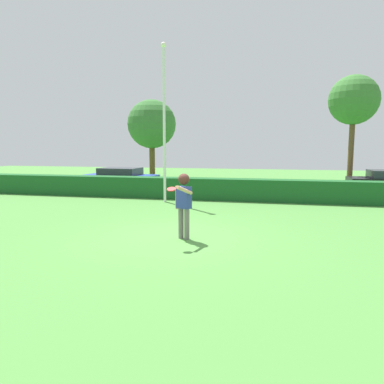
% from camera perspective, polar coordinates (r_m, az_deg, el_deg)
% --- Properties ---
extents(ground_plane, '(60.00, 60.00, 0.00)m').
position_cam_1_polar(ground_plane, '(9.86, -2.82, -7.30)').
color(ground_plane, '#49843A').
extents(person, '(0.53, 0.83, 1.77)m').
position_cam_1_polar(person, '(9.52, -1.35, -1.07)').
color(person, slate).
rests_on(person, ground).
extents(frisbee, '(0.22, 0.22, 0.09)m').
position_cam_1_polar(frisbee, '(8.86, -3.31, 0.45)').
color(frisbee, red).
extents(lamppost, '(0.24, 0.24, 6.87)m').
position_cam_1_polar(lamppost, '(15.95, -4.46, 11.89)').
color(lamppost, silver).
rests_on(lamppost, ground).
extents(hedge_row, '(24.09, 0.90, 0.99)m').
position_cam_1_polar(hedge_row, '(16.73, 3.75, 0.49)').
color(hedge_row, '#1A5323').
rests_on(hedge_row, ground).
extents(parked_car_blue, '(4.28, 1.98, 1.25)m').
position_cam_1_polar(parked_car_blue, '(20.93, -11.34, 2.27)').
color(parked_car_blue, '#263FA5').
rests_on(parked_car_blue, ground).
extents(maple_tree, '(2.72, 2.72, 6.37)m').
position_cam_1_polar(maple_tree, '(22.26, 24.38, 13.09)').
color(maple_tree, brown).
rests_on(maple_tree, ground).
extents(birch_tree, '(3.65, 3.65, 5.95)m').
position_cam_1_polar(birch_tree, '(27.62, -6.44, 10.65)').
color(birch_tree, brown).
rests_on(birch_tree, ground).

